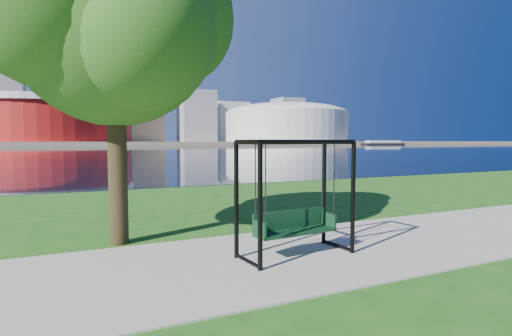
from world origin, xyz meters
TOP-DOWN VIEW (x-y plane):
  - ground at (0.00, 0.00)m, footprint 900.00×900.00m
  - path at (0.00, -0.50)m, footprint 120.00×4.00m
  - river at (0.00, 102.00)m, footprint 900.00×180.00m
  - far_bank at (0.00, 306.00)m, footprint 900.00×228.00m
  - stadium at (-10.00, 235.00)m, footprint 83.00×83.00m
  - arena at (135.00, 235.00)m, footprint 84.00×84.00m
  - skyline at (-4.27, 319.39)m, footprint 392.00×66.00m
  - swing at (0.35, -0.57)m, footprint 2.30×1.15m
  - park_tree at (-2.68, 1.98)m, footprint 5.69×5.14m
  - barge at (175.66, 184.50)m, footprint 28.08×11.33m

SIDE VIEW (x-z plane):
  - ground at x=0.00m, z-range 0.00..0.00m
  - river at x=0.00m, z-range 0.00..0.02m
  - path at x=0.00m, z-range 0.00..0.03m
  - far_bank at x=0.00m, z-range 0.00..2.00m
  - swing at x=0.35m, z-range -0.04..2.24m
  - barge at x=175.66m, z-range -0.13..2.60m
  - park_tree at x=-2.68m, z-range 1.38..8.45m
  - stadium at x=-10.00m, z-range -1.77..30.23m
  - arena at x=135.00m, z-range 2.59..29.15m
  - skyline at x=-4.27m, z-range -12.36..84.14m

